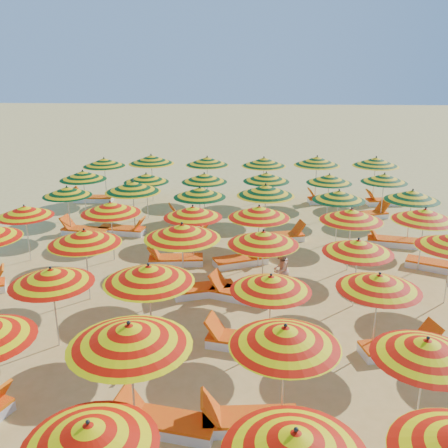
{
  "coord_description": "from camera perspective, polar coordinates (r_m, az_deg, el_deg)",
  "views": [
    {
      "loc": [
        0.82,
        -13.39,
        6.23
      ],
      "look_at": [
        0.0,
        0.5,
        1.6
      ],
      "focal_mm": 40.0,
      "sensor_mm": 36.0,
      "label": 1
    }
  ],
  "objects": [
    {
      "name": "lounger_18",
      "position": [
        16.82,
        23.14,
        -4.35
      ],
      "size": [
        1.82,
        1.25,
        0.69
      ],
      "rotation": [
        0.0,
        0.0,
        -0.43
      ],
      "color": "white",
      "rests_on": "ground"
    },
    {
      "name": "umbrella_46",
      "position": [
        22.65,
        10.58,
        7.1
      ],
      "size": [
        2.48,
        2.48,
        2.18
      ],
      "color": "silver",
      "rests_on": "ground"
    },
    {
      "name": "lounger_7",
      "position": [
        9.48,
        -6.77,
        -21.61
      ],
      "size": [
        1.81,
        0.88,
        0.69
      ],
      "rotation": [
        0.0,
        0.0,
        2.96
      ],
      "color": "white",
      "rests_on": "ground"
    },
    {
      "name": "umbrella_22",
      "position": [
        13.15,
        15.08,
        -2.46
      ],
      "size": [
        1.99,
        1.99,
        1.92
      ],
      "color": "silver",
      "rests_on": "ground"
    },
    {
      "name": "umbrella_24",
      "position": [
        16.9,
        -21.84,
        1.37
      ],
      "size": [
        1.91,
        1.91,
        1.89
      ],
      "color": "silver",
      "rests_on": "ground"
    },
    {
      "name": "umbrella_43",
      "position": [
        22.85,
        -8.32,
        7.32
      ],
      "size": [
        2.19,
        2.19,
        2.18
      ],
      "color": "silver",
      "rests_on": "ground"
    },
    {
      "name": "lounger_20",
      "position": [
        18.97,
        -11.45,
        -0.67
      ],
      "size": [
        1.8,
        0.82,
        0.69
      ],
      "rotation": [
        0.0,
        0.0,
        -0.15
      ],
      "color": "white",
      "rests_on": "ground"
    },
    {
      "name": "umbrella_10",
      "position": [
        9.1,
        22.14,
        -13.05
      ],
      "size": [
        1.94,
        1.94,
        1.92
      ],
      "color": "silver",
      "rests_on": "ground"
    },
    {
      "name": "umbrella_40",
      "position": [
        20.3,
        11.94,
        5.08
      ],
      "size": [
        2.24,
        2.24,
        1.92
      ],
      "color": "silver",
      "rests_on": "ground"
    },
    {
      "name": "umbrella_39",
      "position": [
        20.04,
        4.85,
        5.37
      ],
      "size": [
        2.45,
        2.45,
        1.97
      ],
      "color": "silver",
      "rests_on": "ground"
    },
    {
      "name": "lounger_11",
      "position": [
        11.58,
        2.11,
        -13.25
      ],
      "size": [
        1.81,
        0.92,
        0.69
      ],
      "rotation": [
        0.0,
        0.0,
        2.94
      ],
      "color": "white",
      "rests_on": "ground"
    },
    {
      "name": "lounger_26",
      "position": [
        23.6,
        -14.8,
        2.85
      ],
      "size": [
        1.75,
        0.63,
        0.69
      ],
      "rotation": [
        0.0,
        0.0,
        3.17
      ],
      "color": "white",
      "rests_on": "ground"
    },
    {
      "name": "umbrella_42",
      "position": [
        23.26,
        -13.54,
        6.88
      ],
      "size": [
        1.98,
        1.98,
        2.03
      ],
      "color": "silver",
      "rests_on": "ground"
    },
    {
      "name": "lounger_17",
      "position": [
        15.87,
        2.07,
        -4.13
      ],
      "size": [
        1.82,
        1.22,
        0.69
      ],
      "rotation": [
        0.0,
        0.0,
        0.41
      ],
      "color": "white",
      "rests_on": "ground"
    },
    {
      "name": "beachgoer_b",
      "position": [
        13.99,
        6.45,
        -5.22
      ],
      "size": [
        0.74,
        0.79,
        1.3
      ],
      "primitive_type": "imported",
      "rotation": [
        0.0,
        0.0,
        4.22
      ],
      "color": "tan",
      "rests_on": "ground"
    },
    {
      "name": "ground",
      "position": [
        14.79,
        -0.11,
        -6.5
      ],
      "size": [
        120.0,
        120.0,
        0.0
      ],
      "primitive_type": "plane",
      "color": "#E0BC63",
      "rests_on": "ground"
    },
    {
      "name": "umbrella_8",
      "position": [
        8.48,
        -10.76,
        -12.38
      ],
      "size": [
        2.64,
        2.64,
        2.2
      ],
      "color": "silver",
      "rests_on": "ground"
    },
    {
      "name": "umbrella_37",
      "position": [
        20.28,
        -8.88,
        5.24
      ],
      "size": [
        2.4,
        2.4,
        1.92
      ],
      "color": "silver",
      "rests_on": "ground"
    },
    {
      "name": "umbrella_31",
      "position": [
        18.19,
        -10.4,
        4.22
      ],
      "size": [
        2.65,
        2.65,
        2.12
      ],
      "color": "silver",
      "rests_on": "ground"
    },
    {
      "name": "umbrella_34",
      "position": [
        17.79,
        13.0,
        3.21
      ],
      "size": [
        2.18,
        2.18,
        1.94
      ],
      "color": "silver",
      "rests_on": "ground"
    },
    {
      "name": "umbrella_41",
      "position": [
        20.9,
        17.85,
        5.02
      ],
      "size": [
        2.13,
        2.13,
        1.94
      ],
      "color": "silver",
      "rests_on": "ground"
    },
    {
      "name": "umbrella_26",
      "position": [
        15.48,
        -3.59,
        1.39
      ],
      "size": [
        2.42,
        2.42,
        1.95
      ],
      "color": "silver",
      "rests_on": "ground"
    },
    {
      "name": "lounger_21",
      "position": [
        18.15,
        -4.33,
        -1.23
      ],
      "size": [
        1.82,
        1.2,
        0.69
      ],
      "rotation": [
        0.0,
        0.0,
        -0.4
      ],
      "color": "white",
      "rests_on": "ground"
    },
    {
      "name": "lounger_22",
      "position": [
        18.02,
        6.53,
        -1.44
      ],
      "size": [
        1.82,
        0.99,
        0.69
      ],
      "rotation": [
        0.0,
        0.0,
        0.25
      ],
      "color": "white",
      "rests_on": "ground"
    },
    {
      "name": "umbrella_36",
      "position": [
        20.99,
        -15.83,
        5.38
      ],
      "size": [
        2.22,
        2.22,
        1.99
      ],
      "color": "silver",
      "rests_on": "ground"
    },
    {
      "name": "lounger_27",
      "position": [
        23.04,
        11.58,
        2.72
      ],
      "size": [
        1.8,
        0.81,
        0.69
      ],
      "rotation": [
        0.0,
        0.0,
        3.28
      ],
      "color": "white",
      "rests_on": "ground"
    },
    {
      "name": "umbrella_2",
      "position": [
        7.1,
        -15.17,
        -22.24
      ],
      "size": [
        2.23,
        2.23,
        1.9
      ],
      "color": "silver",
      "rests_on": "ground"
    },
    {
      "name": "umbrella_38",
      "position": [
        19.99,
        -2.27,
        5.31
      ],
      "size": [
        2.15,
        2.15,
        1.94
      ],
      "color": "silver",
      "rests_on": "ground"
    },
    {
      "name": "lounger_12",
      "position": [
        12.01,
        19.52,
        -13.16
      ],
      "size": [
        1.82,
        0.98,
        0.69
      ],
      "rotation": [
        0.0,
        0.0,
        0.24
      ],
      "color": "white",
      "rests_on": "ground"
    },
    {
      "name": "lounger_25",
      "position": [
        21.21,
        16.11,
        1.0
      ],
      "size": [
        1.83,
        1.13,
        0.69
      ],
      "rotation": [
        0.0,
        0.0,
        0.34
      ],
      "color": "white",
      "rests_on": "ground"
    },
    {
      "name": "umbrella_47",
      "position": [
        23.16,
        16.97,
        6.83
      ],
      "size": [
        2.62,
        2.62,
        2.16
      ],
      "color": "silver",
      "rests_on": "ground"
    },
    {
      "name": "lounger_10",
      "position": [
        11.54,
        -10.96,
        -13.74
      ],
      "size": [
        1.83,
        1.11,
        0.69
      ],
      "rotation": [
        0.0,
        0.0,
        -0.33
      ],
      "color": "white",
      "rests_on": "ground"
    },
    {
      "name": "lounger_28",
      "position": [
        23.45,
        17.89,
        2.47
      ],
      "size": [
        1.79,
        0.79,
        0.69
      ],
      "rotation": [
        0.0,
        0.0,
        3.27
      ],
      "color": "white",
      "rests_on": "ground"
    },
    {
      "name": "umbrella_35",
      "position": [
        18.3,
        20.73,
        3.08
      ],
      "size": [
        2.2,
        2.2,
        2.01
      ],
      "color": "silver",
      "rests_on": "ground"
    },
    {
      "name": "umbrella_13",
      "position": [
        11.55,
        -19.14,
        -5.67
      ],
      "size": [
        2.23,
        2.23,
        1.95
      ],
      "color": "silver",
      "rests_on": "ground"
    },
    {
      "name": "umbrella_3",
      "position": [
        6.73,
        8.16,
        -23.56
      ],
      "size": [
        2.0,
        2.0,
        1.98
      ],
      "color": "silver",
      "rests_on": "ground"
    },
    {
      "name": "lounger_14",
      "position": [
        13.93,
        -2.46,
        -7.49
      ],
      "size": [
        1.83,
        1.1,
        0.69
      ],
      "rotation": [
        0.0,
        0.0,
        3.46
      ],
      "color": "white",
      "rests_on": "ground"
    },
    {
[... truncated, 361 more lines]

